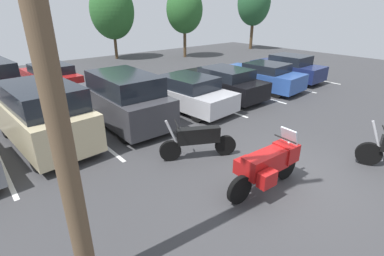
{
  "coord_description": "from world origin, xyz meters",
  "views": [
    {
      "loc": [
        -6.09,
        -3.17,
        4.16
      ],
      "look_at": [
        -0.94,
        2.94,
        0.73
      ],
      "focal_mm": 26.61,
      "sensor_mm": 36.0,
      "label": 1
    }
  ],
  "objects_px": {
    "motorcycle_second": "(198,140)",
    "car_charcoal": "(124,99)",
    "motorcycle_touring": "(268,164)",
    "car_silver": "(184,92)",
    "car_far_red": "(51,77)",
    "car_navy": "(287,68)",
    "car_blue": "(261,76)",
    "car_champagne": "(43,115)",
    "car_black": "(221,82)"
  },
  "relations": [
    {
      "from": "motorcycle_second",
      "to": "car_charcoal",
      "type": "xyz_separation_m",
      "value": [
        -0.32,
        3.79,
        0.39
      ]
    },
    {
      "from": "motorcycle_touring",
      "to": "car_silver",
      "type": "bearing_deg",
      "value": 69.36
    },
    {
      "from": "car_charcoal",
      "to": "car_far_red",
      "type": "relative_size",
      "value": 1.0
    },
    {
      "from": "car_silver",
      "to": "car_navy",
      "type": "relative_size",
      "value": 1.17
    },
    {
      "from": "car_charcoal",
      "to": "car_blue",
      "type": "bearing_deg",
      "value": -1.48
    },
    {
      "from": "car_champagne",
      "to": "car_navy",
      "type": "bearing_deg",
      "value": -0.23
    },
    {
      "from": "car_black",
      "to": "car_far_red",
      "type": "relative_size",
      "value": 1.1
    },
    {
      "from": "car_black",
      "to": "car_charcoal",
      "type": "bearing_deg",
      "value": -177.61
    },
    {
      "from": "car_blue",
      "to": "car_far_red",
      "type": "bearing_deg",
      "value": 139.9
    },
    {
      "from": "motorcycle_touring",
      "to": "car_navy",
      "type": "relative_size",
      "value": 0.56
    },
    {
      "from": "motorcycle_touring",
      "to": "car_blue",
      "type": "height_order",
      "value": "car_blue"
    },
    {
      "from": "car_silver",
      "to": "car_navy",
      "type": "xyz_separation_m",
      "value": [
        7.92,
        -0.03,
        0.04
      ]
    },
    {
      "from": "motorcycle_second",
      "to": "car_black",
      "type": "relative_size",
      "value": 0.43
    },
    {
      "from": "car_champagne",
      "to": "car_navy",
      "type": "distance_m",
      "value": 13.6
    },
    {
      "from": "motorcycle_second",
      "to": "car_champagne",
      "type": "height_order",
      "value": "car_champagne"
    },
    {
      "from": "motorcycle_second",
      "to": "car_charcoal",
      "type": "bearing_deg",
      "value": 94.88
    },
    {
      "from": "motorcycle_second",
      "to": "car_charcoal",
      "type": "relative_size",
      "value": 0.47
    },
    {
      "from": "car_silver",
      "to": "car_black",
      "type": "distance_m",
      "value": 2.45
    },
    {
      "from": "car_blue",
      "to": "motorcycle_second",
      "type": "bearing_deg",
      "value": -154.96
    },
    {
      "from": "car_silver",
      "to": "car_black",
      "type": "xyz_separation_m",
      "value": [
        2.45,
        0.2,
        0.0
      ]
    },
    {
      "from": "motorcycle_second",
      "to": "car_navy",
      "type": "xyz_separation_m",
      "value": [
        10.48,
        3.78,
        0.17
      ]
    },
    {
      "from": "motorcycle_touring",
      "to": "motorcycle_second",
      "type": "xyz_separation_m",
      "value": [
        -0.28,
        2.25,
        -0.11
      ]
    },
    {
      "from": "car_blue",
      "to": "car_silver",
      "type": "bearing_deg",
      "value": 177.39
    },
    {
      "from": "car_blue",
      "to": "car_navy",
      "type": "distance_m",
      "value": 2.82
    },
    {
      "from": "car_blue",
      "to": "car_far_red",
      "type": "distance_m",
      "value": 11.32
    },
    {
      "from": "motorcycle_touring",
      "to": "car_navy",
      "type": "height_order",
      "value": "car_navy"
    },
    {
      "from": "motorcycle_touring",
      "to": "car_charcoal",
      "type": "bearing_deg",
      "value": 95.68
    },
    {
      "from": "motorcycle_second",
      "to": "car_far_red",
      "type": "height_order",
      "value": "car_far_red"
    },
    {
      "from": "car_champagne",
      "to": "car_silver",
      "type": "height_order",
      "value": "car_champagne"
    },
    {
      "from": "motorcycle_touring",
      "to": "car_far_red",
      "type": "bearing_deg",
      "value": 95.55
    },
    {
      "from": "motorcycle_second",
      "to": "car_far_red",
      "type": "bearing_deg",
      "value": 95.24
    },
    {
      "from": "car_blue",
      "to": "car_navy",
      "type": "xyz_separation_m",
      "value": [
        2.82,
        0.2,
        0.04
      ]
    },
    {
      "from": "car_silver",
      "to": "car_blue",
      "type": "height_order",
      "value": "car_silver"
    },
    {
      "from": "car_silver",
      "to": "car_black",
      "type": "relative_size",
      "value": 1.03
    },
    {
      "from": "car_blue",
      "to": "motorcycle_touring",
      "type": "bearing_deg",
      "value": -141.73
    },
    {
      "from": "car_far_red",
      "to": "motorcycle_touring",
      "type": "bearing_deg",
      "value": -84.45
    },
    {
      "from": "car_champagne",
      "to": "car_far_red",
      "type": "height_order",
      "value": "car_champagne"
    },
    {
      "from": "car_blue",
      "to": "car_far_red",
      "type": "relative_size",
      "value": 1.05
    },
    {
      "from": "car_far_red",
      "to": "motorcycle_second",
      "type": "bearing_deg",
      "value": -84.76
    },
    {
      "from": "car_silver",
      "to": "car_blue",
      "type": "bearing_deg",
      "value": -2.61
    },
    {
      "from": "car_blue",
      "to": "car_charcoal",
      "type": "bearing_deg",
      "value": 178.52
    },
    {
      "from": "car_black",
      "to": "car_navy",
      "type": "bearing_deg",
      "value": -2.35
    },
    {
      "from": "car_silver",
      "to": "car_charcoal",
      "type": "bearing_deg",
      "value": -179.46
    },
    {
      "from": "motorcycle_touring",
      "to": "car_blue",
      "type": "bearing_deg",
      "value": 38.27
    },
    {
      "from": "car_silver",
      "to": "car_champagne",
      "type": "bearing_deg",
      "value": 179.74
    },
    {
      "from": "motorcycle_touring",
      "to": "motorcycle_second",
      "type": "relative_size",
      "value": 1.14
    },
    {
      "from": "car_black",
      "to": "car_far_red",
      "type": "bearing_deg",
      "value": 131.17
    },
    {
      "from": "motorcycle_touring",
      "to": "car_charcoal",
      "type": "height_order",
      "value": "car_charcoal"
    },
    {
      "from": "car_champagne",
      "to": "car_black",
      "type": "xyz_separation_m",
      "value": [
        8.13,
        0.17,
        -0.3
      ]
    },
    {
      "from": "car_champagne",
      "to": "motorcycle_second",
      "type": "bearing_deg",
      "value": -50.88
    }
  ]
}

